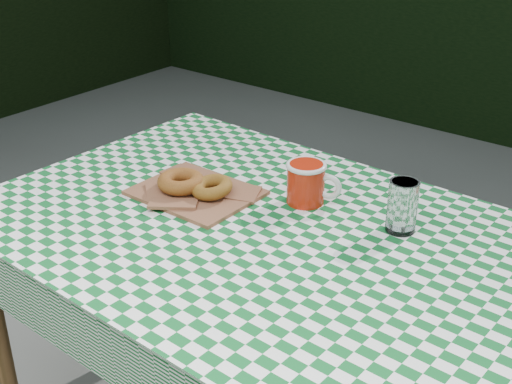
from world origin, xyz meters
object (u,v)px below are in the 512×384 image
(paper_bag, at_px, (196,192))
(table, at_px, (264,363))
(coffee_mug, at_px, (306,183))
(drinking_glass, at_px, (402,206))

(paper_bag, bearing_deg, table, -7.46)
(table, xyz_separation_m, coffee_mug, (-0.00, 0.16, 0.43))
(table, bearing_deg, drinking_glass, 38.56)
(table, distance_m, drinking_glass, 0.53)
(paper_bag, distance_m, drinking_glass, 0.50)
(table, xyz_separation_m, drinking_glass, (0.24, 0.18, 0.44))
(table, bearing_deg, paper_bag, 174.12)
(paper_bag, xyz_separation_m, drinking_glass, (0.48, 0.15, 0.05))
(drinking_glass, bearing_deg, coffee_mug, -175.93)
(coffee_mug, xyz_separation_m, drinking_glass, (0.24, 0.02, 0.01))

